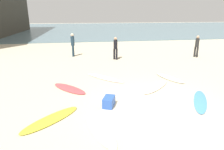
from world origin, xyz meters
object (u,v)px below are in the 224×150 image
object	(u,v)px
beachgoer_far	(73,44)
beach_cooler	(109,102)
surfboard_2	(69,88)
beachgoer_near	(115,47)
surfboard_0	(105,78)
surfboard_4	(51,119)
surfboard_1	(100,131)
surfboard_6	(200,101)
beachgoer_mid	(197,45)
surfboard_5	(156,86)
surfboard_3	(170,78)

from	to	relation	value
beachgoer_far	beach_cooler	bearing A→B (deg)	17.16
surfboard_2	beachgoer_near	world-z (taller)	beachgoer_near
beachgoer_far	beach_cooler	size ratio (longest dim) A/B	2.98
surfboard_0	beachgoer_far	world-z (taller)	beachgoer_far
surfboard_2	surfboard_4	size ratio (longest dim) A/B	0.93
surfboard_0	surfboard_1	xyz separation A→B (m)	(-0.73, -4.79, -0.00)
surfboard_2	beachgoer_near	distance (m)	6.35
surfboard_2	beachgoer_far	distance (m)	7.14
surfboard_0	surfboard_6	xyz separation A→B (m)	(3.30, -3.39, -0.01)
surfboard_1	surfboard_2	bearing A→B (deg)	89.42
beachgoer_mid	beachgoer_far	size ratio (longest dim) A/B	0.92
surfboard_1	beach_cooler	size ratio (longest dim) A/B	3.19
surfboard_0	surfboard_5	bearing A→B (deg)	100.66
beachgoer_mid	surfboard_5	bearing A→B (deg)	106.35
beachgoer_near	beach_cooler	world-z (taller)	beachgoer_near
surfboard_0	beach_cooler	size ratio (longest dim) A/B	3.99
surfboard_2	surfboard_6	distance (m)	5.49
surfboard_0	beachgoer_near	world-z (taller)	beachgoer_near
surfboard_2	beach_cooler	world-z (taller)	beach_cooler
surfboard_3	surfboard_1	bearing A→B (deg)	26.52
surfboard_0	surfboard_2	world-z (taller)	same
surfboard_3	beachgoer_near	bearing A→B (deg)	-86.48
surfboard_0	surfboard_6	bearing A→B (deg)	92.25
beachgoer_near	surfboard_2	bearing A→B (deg)	-79.84
surfboard_5	surfboard_0	bearing A→B (deg)	8.51
beachgoer_near	beachgoer_far	world-z (taller)	beachgoer_far
beachgoer_mid	surfboard_0	bearing A→B (deg)	88.08
surfboard_5	surfboard_1	bearing A→B (deg)	93.40
beachgoer_near	beachgoer_mid	xyz separation A→B (m)	(6.27, -0.17, 0.00)
surfboard_6	beachgoer_far	xyz separation A→B (m)	(-5.07, 9.19, 0.97)
surfboard_5	beachgoer_mid	world-z (taller)	beachgoer_mid
surfboard_6	surfboard_0	bearing A→B (deg)	165.25
surfboard_4	beach_cooler	bearing A→B (deg)	65.54
beach_cooler	surfboard_0	bearing A→B (deg)	85.47
surfboard_6	beach_cooler	distance (m)	3.56
surfboard_6	surfboard_1	bearing A→B (deg)	-129.75
surfboard_1	surfboard_2	xyz separation A→B (m)	(-1.04, 3.52, 0.00)
surfboard_1	surfboard_3	xyz separation A→B (m)	(4.07, 4.24, 0.01)
surfboard_3	beachgoer_far	distance (m)	8.21
beachgoer_far	surfboard_2	bearing A→B (deg)	7.60
surfboard_1	surfboard_0	bearing A→B (deg)	64.31
surfboard_1	surfboard_6	bearing A→B (deg)	2.22
surfboard_0	surfboard_4	world-z (taller)	surfboard_0
surfboard_3	surfboard_5	world-z (taller)	surfboard_3
surfboard_3	beachgoer_far	bearing A→B (deg)	-70.80
surfboard_4	beach_cooler	world-z (taller)	beach_cooler
surfboard_1	beach_cooler	xyz separation A→B (m)	(0.48, 1.59, 0.15)
surfboard_4	surfboard_6	bearing A→B (deg)	51.45
surfboard_3	surfboard_5	distance (m)	1.61
surfboard_4	surfboard_6	size ratio (longest dim) A/B	0.95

